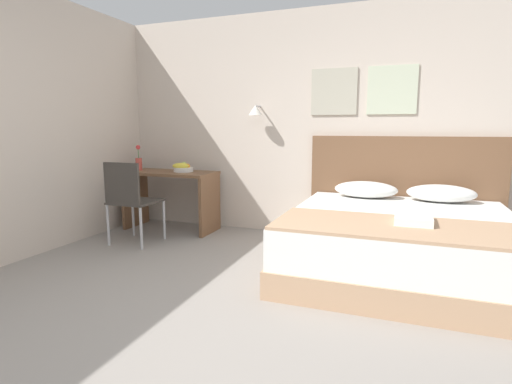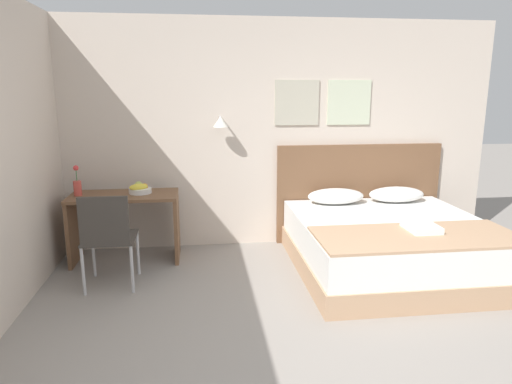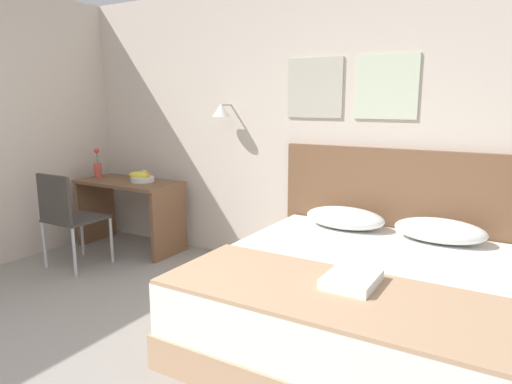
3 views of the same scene
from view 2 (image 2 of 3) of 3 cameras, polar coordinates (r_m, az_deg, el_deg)
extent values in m
plane|color=gray|center=(3.27, 9.02, -22.03)|extent=(24.00, 24.00, 0.00)
cube|color=beige|center=(5.44, 1.33, 7.15)|extent=(5.49, 0.06, 2.65)
cube|color=#B7B29E|center=(5.44, 5.13, 11.06)|extent=(0.52, 0.02, 0.52)
cube|color=beige|center=(5.60, 11.56, 10.91)|extent=(0.52, 0.02, 0.52)
cylinder|color=#B2B2B7|center=(5.25, -4.50, 9.38)|extent=(0.02, 0.16, 0.02)
cone|color=white|center=(5.17, -4.44, 8.77)|extent=(0.17, 0.17, 0.12)
cube|color=tan|center=(5.01, 16.33, -8.16)|extent=(1.92, 1.96, 0.22)
cube|color=white|center=(4.93, 16.52, -5.20)|extent=(1.88, 1.92, 0.32)
cube|color=brown|center=(5.77, 12.69, -0.12)|extent=(2.04, 0.06, 1.20)
ellipsoid|color=white|center=(5.41, 9.94, -0.52)|extent=(0.66, 0.37, 0.18)
ellipsoid|color=white|center=(5.67, 17.14, -0.29)|extent=(0.66, 0.37, 0.18)
cube|color=tan|center=(4.39, 19.62, -5.25)|extent=(1.86, 0.78, 0.02)
cube|color=white|center=(4.53, 19.97, -4.14)|extent=(0.27, 0.34, 0.06)
cube|color=brown|center=(5.12, -16.20, -0.46)|extent=(1.14, 0.56, 0.03)
cube|color=brown|center=(5.33, -21.83, -4.52)|extent=(0.04, 0.51, 0.71)
cube|color=brown|center=(5.16, -9.87, -4.33)|extent=(0.04, 0.51, 0.71)
cube|color=#3D3833|center=(4.58, -17.76, -5.50)|extent=(0.48, 0.48, 0.02)
cube|color=#3D3833|center=(4.30, -18.49, -3.46)|extent=(0.44, 0.03, 0.45)
cylinder|color=#B7B7BC|center=(4.90, -19.64, -7.40)|extent=(0.03, 0.03, 0.46)
cylinder|color=#B7B7BC|center=(4.82, -14.54, -7.37)|extent=(0.03, 0.03, 0.46)
cylinder|color=#B7B7BC|center=(4.50, -20.80, -9.28)|extent=(0.03, 0.03, 0.46)
cylinder|color=#B7B7BC|center=(4.42, -15.24, -9.30)|extent=(0.03, 0.03, 0.46)
cylinder|color=silver|center=(5.12, -14.26, 0.16)|extent=(0.24, 0.24, 0.05)
sphere|color=orange|center=(5.12, -13.75, 0.66)|extent=(0.07, 0.07, 0.07)
sphere|color=#B2C156|center=(5.16, -14.46, 0.80)|extent=(0.09, 0.09, 0.09)
ellipsoid|color=yellow|center=(5.07, -14.49, 0.61)|extent=(0.21, 0.15, 0.07)
cylinder|color=#D14C42|center=(5.20, -21.41, 0.44)|extent=(0.08, 0.08, 0.16)
cylinder|color=#3D7538|center=(5.17, -21.54, 2.05)|extent=(0.01, 0.01, 0.14)
sphere|color=#DB3838|center=(5.16, -21.60, 2.81)|extent=(0.06, 0.06, 0.06)
camera|label=1|loc=(2.13, 62.74, -9.93)|focal=28.00mm
camera|label=3|loc=(3.20, 54.66, 2.47)|focal=32.00mm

